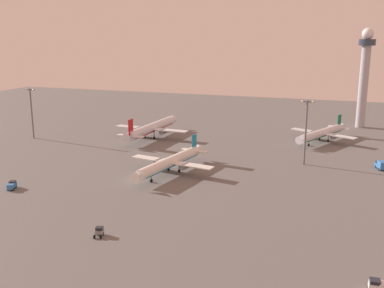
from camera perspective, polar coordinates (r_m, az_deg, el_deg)
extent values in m
plane|color=#605E5B|center=(148.31, -7.15, -4.47)|extent=(416.00, 416.00, 0.00)
cylinder|color=#A8A8B2|center=(241.32, 20.73, 6.70)|extent=(4.40, 4.40, 40.45)
cylinder|color=#2D3847|center=(239.97, 21.18, 11.85)|extent=(8.00, 8.00, 3.00)
sphere|color=silver|center=(239.93, 21.26, 12.81)|extent=(5.60, 5.60, 5.60)
cylinder|color=silver|center=(152.82, -2.79, -2.28)|extent=(10.00, 34.84, 3.67)
cone|color=silver|center=(138.25, -6.93, -4.10)|extent=(3.85, 2.92, 3.49)
cone|color=silver|center=(168.33, 0.64, -0.75)|extent=(3.74, 3.26, 3.30)
cube|color=silver|center=(153.65, -2.60, -2.26)|extent=(31.08, 9.48, 0.34)
cube|color=silver|center=(166.73, 0.33, -0.83)|extent=(10.86, 4.23, 0.34)
cube|color=#1984B2|center=(165.77, 0.28, 0.14)|extent=(0.85, 3.09, 6.28)
cylinder|color=slate|center=(151.17, -0.89, -2.78)|extent=(2.73, 3.81, 2.12)
cylinder|color=slate|center=(156.64, -4.24, -2.23)|extent=(2.73, 3.81, 2.12)
cube|color=#1984B2|center=(153.10, -2.79, -2.64)|extent=(9.13, 32.04, 0.35)
cylinder|color=#333338|center=(144.48, -5.16, -3.98)|extent=(0.27, 0.27, 3.43)
cylinder|color=black|center=(145.00, -5.14, -4.63)|extent=(0.58, 1.11, 1.06)
cylinder|color=#333338|center=(154.18, -1.63, -2.79)|extent=(0.27, 0.27, 3.43)
cylinder|color=black|center=(154.67, -1.63, -3.39)|extent=(0.58, 1.11, 1.06)
cylinder|color=#333338|center=(156.35, -2.96, -2.56)|extent=(0.27, 0.27, 3.43)
cylinder|color=black|center=(156.83, -2.96, -3.16)|extent=(0.58, 1.11, 1.06)
cylinder|color=silver|center=(206.23, -5.05, 2.05)|extent=(6.52, 39.72, 4.17)
cone|color=silver|center=(224.76, -2.57, 3.06)|extent=(4.11, 2.87, 3.96)
cone|color=silver|center=(188.06, -8.05, 0.83)|extent=(3.93, 3.29, 3.76)
cube|color=silver|center=(205.33, -5.19, 1.93)|extent=(35.35, 6.48, 0.38)
cube|color=silver|center=(189.77, -7.73, 1.02)|extent=(12.22, 3.35, 0.38)
cube|color=red|center=(189.34, -7.72, 2.03)|extent=(0.54, 3.53, 7.14)
cylinder|color=slate|center=(208.32, -6.66, 1.85)|extent=(2.65, 4.09, 2.42)
cylinder|color=slate|center=(202.79, -3.68, 1.59)|extent=(2.65, 4.09, 2.42)
cube|color=red|center=(206.47, -5.05, 1.74)|extent=(5.91, 36.54, 0.40)
cylinder|color=#333338|center=(217.68, -3.50, 2.18)|extent=(0.31, 0.31, 3.90)
cylinder|color=black|center=(218.07, -3.50, 1.67)|extent=(0.51, 1.23, 1.21)
cylinder|color=#333338|center=(205.39, -5.99, 1.43)|extent=(0.31, 0.31, 3.90)
cylinder|color=black|center=(205.81, -5.98, 0.90)|extent=(0.51, 1.23, 1.21)
cylinder|color=#333338|center=(203.16, -4.79, 1.32)|extent=(0.31, 0.31, 3.90)
cylinder|color=black|center=(203.59, -4.78, 0.78)|extent=(0.51, 1.23, 1.21)
cylinder|color=silver|center=(205.12, 16.01, 1.31)|extent=(17.20, 32.22, 3.56)
cone|color=silver|center=(189.65, 13.46, 0.49)|extent=(4.01, 3.45, 3.39)
cone|color=silver|center=(221.14, 18.22, 2.03)|extent=(4.01, 3.72, 3.21)
cube|color=silver|center=(205.97, 16.13, 1.30)|extent=(28.88, 15.82, 0.33)
cube|color=silver|center=(219.52, 18.03, 2.01)|extent=(10.33, 6.31, 0.33)
cube|color=#146B4C|center=(218.74, 18.05, 2.74)|extent=(1.50, 2.85, 6.10)
cylinder|color=slate|center=(203.86, 17.40, 0.90)|extent=(3.27, 3.93, 2.06)
cylinder|color=slate|center=(208.46, 14.87, 1.34)|extent=(3.27, 3.93, 2.06)
cube|color=#146B4C|center=(205.32, 16.00, 1.05)|extent=(15.76, 29.62, 0.34)
cylinder|color=#333338|center=(196.15, 14.50, 0.36)|extent=(0.26, 0.26, 3.33)
cylinder|color=black|center=(196.53, 14.47, -0.11)|extent=(0.77, 1.09, 1.03)
cylinder|color=#333338|center=(206.60, 16.79, 0.88)|extent=(0.26, 0.26, 3.33)
cylinder|color=black|center=(206.96, 16.76, 0.43)|extent=(0.77, 1.09, 1.03)
cylinder|color=#333338|center=(208.43, 15.79, 1.05)|extent=(0.26, 0.26, 3.33)
cylinder|color=black|center=(208.78, 15.76, 0.61)|extent=(0.77, 1.09, 1.03)
cube|color=gray|center=(110.26, -11.56, -10.75)|extent=(2.16, 2.02, 0.90)
cube|color=#1E232D|center=(109.93, -11.58, -10.37)|extent=(1.97, 1.80, 0.70)
cylinder|color=black|center=(110.83, -11.89, -10.88)|extent=(0.53, 0.95, 0.90)
cylinder|color=black|center=(110.45, -11.13, -10.94)|extent=(0.53, 0.95, 0.90)
cylinder|color=black|center=(109.04, -12.18, -11.33)|extent=(0.53, 0.95, 0.90)
cylinder|color=black|center=(108.66, -11.41, -11.38)|extent=(0.53, 0.95, 0.90)
cube|color=#3372BF|center=(172.67, 22.51, -2.45)|extent=(3.07, 3.31, 1.20)
cube|color=#1E232D|center=(172.42, 22.54, -2.15)|extent=(2.79, 2.94, 0.70)
cube|color=#3372BF|center=(170.25, 22.80, -2.46)|extent=(3.21, 4.10, 2.60)
cylinder|color=black|center=(172.83, 22.12, -2.61)|extent=(0.54, 0.95, 0.90)
cylinder|color=black|center=(173.53, 22.78, -2.61)|extent=(0.54, 0.95, 0.90)
cylinder|color=black|center=(169.64, 22.50, -2.94)|extent=(0.54, 0.95, 0.90)
cube|color=white|center=(93.39, 21.99, -16.21)|extent=(2.18, 2.09, 1.10)
cube|color=#1E232D|center=(92.96, 22.04, -15.72)|extent=(1.93, 1.92, 0.70)
cylinder|color=black|center=(94.36, 21.73, -16.24)|extent=(0.91, 0.34, 0.90)
cube|color=#3372BF|center=(149.75, -21.62, -4.78)|extent=(2.70, 2.75, 1.10)
cube|color=#1E232D|center=(149.48, -21.65, -4.46)|extent=(2.45, 2.45, 0.70)
cube|color=#3372BF|center=(147.98, -21.82, -4.96)|extent=(2.75, 2.99, 1.40)
cylinder|color=black|center=(150.42, -21.89, -4.95)|extent=(0.65, 0.94, 0.90)
cylinder|color=black|center=(149.95, -21.26, -4.95)|extent=(0.65, 0.94, 0.90)
cylinder|color=black|center=(147.98, -22.17, -5.28)|extent=(0.65, 0.94, 0.90)
cylinder|color=black|center=(147.50, -21.53, -5.28)|extent=(0.65, 0.94, 0.90)
cylinder|color=slate|center=(215.03, -19.51, 3.63)|extent=(0.70, 0.70, 22.53)
cube|color=slate|center=(213.56, -19.73, 6.44)|extent=(4.80, 0.40, 0.40)
sphere|color=#F9EAB2|center=(214.69, -20.11, 6.45)|extent=(0.90, 0.90, 0.90)
sphere|color=#F9EAB2|center=(212.44, -19.35, 6.44)|extent=(0.90, 0.90, 0.90)
cylinder|color=slate|center=(165.97, 14.10, 1.37)|extent=(0.70, 0.70, 23.44)
cube|color=slate|center=(164.03, 14.33, 5.17)|extent=(4.80, 0.40, 0.40)
sphere|color=#F9EAB2|center=(164.19, 13.70, 5.21)|extent=(0.90, 0.90, 0.90)
sphere|color=#F9EAB2|center=(163.90, 14.96, 5.12)|extent=(0.90, 0.90, 0.90)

